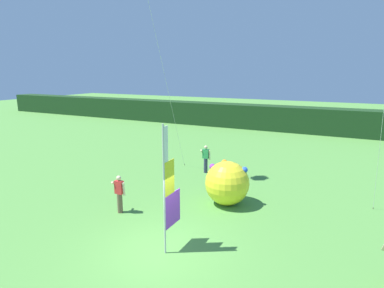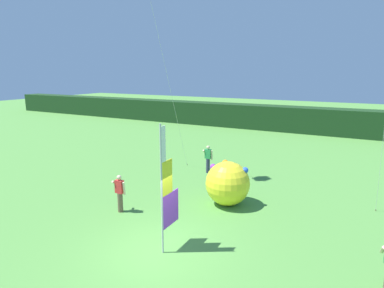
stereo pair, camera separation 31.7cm
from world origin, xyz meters
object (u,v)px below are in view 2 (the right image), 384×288
(person_mid_field, at_px, (208,158))
(inflatable_balloon, at_px, (228,183))
(person_far_left, at_px, (120,192))
(banner_flag, at_px, (167,191))

(person_mid_field, relative_size, inflatable_balloon, 0.83)
(person_far_left, bearing_deg, inflatable_balloon, 37.62)
(person_mid_field, distance_m, person_far_left, 6.69)
(person_far_left, relative_size, inflatable_balloon, 0.82)
(inflatable_balloon, bearing_deg, banner_flag, -94.87)
(person_far_left, bearing_deg, person_mid_field, 81.79)
(banner_flag, bearing_deg, person_mid_field, 106.19)
(person_mid_field, bearing_deg, person_far_left, -98.21)
(person_mid_field, bearing_deg, banner_flag, -73.81)
(person_far_left, bearing_deg, banner_flag, -24.66)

